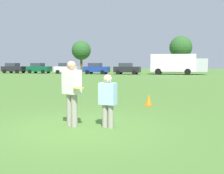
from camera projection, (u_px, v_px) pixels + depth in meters
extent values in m
plane|color=#47702D|center=(79.00, 127.00, 7.21)|extent=(181.45, 181.45, 0.00)
cylinder|color=gray|center=(70.00, 110.00, 7.32)|extent=(0.17, 0.17, 0.88)
cylinder|color=gray|center=(74.00, 111.00, 7.20)|extent=(0.17, 0.17, 0.88)
cube|color=silver|center=(72.00, 82.00, 7.19)|extent=(0.57, 0.48, 0.64)
sphere|color=tan|center=(71.00, 66.00, 7.15)|extent=(0.25, 0.25, 0.25)
cylinder|color=gray|center=(111.00, 116.00, 7.08)|extent=(0.15, 0.15, 0.62)
cylinder|color=gray|center=(105.00, 116.00, 7.15)|extent=(0.15, 0.15, 0.62)
cube|color=#9EC6E5|center=(108.00, 94.00, 7.06)|extent=(0.48, 0.34, 0.58)
sphere|color=#D8AD8C|center=(108.00, 79.00, 7.03)|extent=(0.22, 0.22, 0.22)
cylinder|color=yellow|center=(79.00, 88.00, 6.91)|extent=(0.27, 0.27, 0.05)
cube|color=#D8590C|center=(149.00, 105.00, 10.85)|extent=(0.32, 0.32, 0.03)
cone|color=orange|center=(149.00, 99.00, 10.83)|extent=(0.24, 0.24, 0.45)
cube|color=black|center=(14.00, 69.00, 48.57)|extent=(4.24, 1.88, 0.90)
cube|color=#2D333D|center=(13.00, 65.00, 48.57)|extent=(2.03, 1.68, 0.64)
cylinder|color=black|center=(23.00, 71.00, 49.24)|extent=(0.66, 0.23, 0.66)
cylinder|color=black|center=(17.00, 72.00, 47.31)|extent=(0.66, 0.23, 0.66)
cylinder|color=black|center=(11.00, 71.00, 49.91)|extent=(0.66, 0.23, 0.66)
cylinder|color=black|center=(4.00, 71.00, 47.98)|extent=(0.66, 0.23, 0.66)
cube|color=#0C4C2D|center=(39.00, 69.00, 47.86)|extent=(4.24, 1.88, 0.90)
cube|color=#2D333D|center=(38.00, 65.00, 47.86)|extent=(2.03, 1.68, 0.64)
cylinder|color=black|center=(48.00, 71.00, 48.52)|extent=(0.66, 0.23, 0.66)
cylinder|color=black|center=(43.00, 72.00, 46.60)|extent=(0.66, 0.23, 0.66)
cylinder|color=black|center=(36.00, 71.00, 49.19)|extent=(0.66, 0.23, 0.66)
cylinder|color=black|center=(30.00, 72.00, 47.27)|extent=(0.66, 0.23, 0.66)
cube|color=silver|center=(67.00, 69.00, 45.91)|extent=(4.24, 1.88, 0.90)
cube|color=#2D333D|center=(66.00, 65.00, 45.91)|extent=(2.03, 1.68, 0.64)
cylinder|color=black|center=(77.00, 72.00, 46.57)|extent=(0.66, 0.23, 0.66)
cylinder|color=black|center=(72.00, 72.00, 44.65)|extent=(0.66, 0.23, 0.66)
cylinder|color=black|center=(63.00, 72.00, 47.24)|extent=(0.66, 0.23, 0.66)
cylinder|color=black|center=(58.00, 72.00, 45.32)|extent=(0.66, 0.23, 0.66)
cube|color=navy|center=(97.00, 69.00, 44.41)|extent=(4.24, 1.88, 0.90)
cube|color=#2D333D|center=(95.00, 65.00, 44.41)|extent=(2.03, 1.68, 0.64)
cylinder|color=black|center=(106.00, 72.00, 45.07)|extent=(0.66, 0.23, 0.66)
cylinder|color=black|center=(102.00, 72.00, 43.15)|extent=(0.66, 0.23, 0.66)
cylinder|color=black|center=(91.00, 72.00, 45.74)|extent=(0.66, 0.23, 0.66)
cylinder|color=black|center=(87.00, 72.00, 43.82)|extent=(0.66, 0.23, 0.66)
cube|color=black|center=(127.00, 69.00, 43.21)|extent=(4.24, 1.88, 0.90)
cube|color=#2D333D|center=(126.00, 65.00, 43.21)|extent=(2.03, 1.68, 0.64)
cylinder|color=black|center=(136.00, 72.00, 43.88)|extent=(0.66, 0.23, 0.66)
cylinder|color=black|center=(134.00, 73.00, 41.95)|extent=(0.66, 0.23, 0.66)
cylinder|color=black|center=(121.00, 72.00, 44.55)|extent=(0.66, 0.23, 0.66)
cylinder|color=black|center=(118.00, 72.00, 42.62)|extent=(0.66, 0.23, 0.66)
cube|color=white|center=(173.00, 63.00, 42.25)|extent=(6.85, 2.64, 2.70)
cube|color=#B2B2B7|center=(201.00, 65.00, 41.20)|extent=(1.85, 2.34, 2.00)
cylinder|color=black|center=(187.00, 71.00, 43.11)|extent=(0.97, 0.30, 0.96)
cylinder|color=black|center=(188.00, 72.00, 40.48)|extent=(0.97, 0.30, 0.96)
cylinder|color=black|center=(160.00, 71.00, 44.25)|extent=(0.97, 0.30, 0.96)
cylinder|color=black|center=(158.00, 72.00, 41.61)|extent=(0.97, 0.30, 0.96)
cylinder|color=brown|center=(81.00, 65.00, 56.28)|extent=(0.47, 0.47, 2.80)
sphere|color=#285623|center=(81.00, 50.00, 56.01)|extent=(4.00, 4.00, 4.00)
cylinder|color=brown|center=(180.00, 65.00, 51.93)|extent=(0.50, 0.50, 3.03)
sphere|color=#285623|center=(181.00, 47.00, 51.64)|extent=(4.32, 4.32, 4.32)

